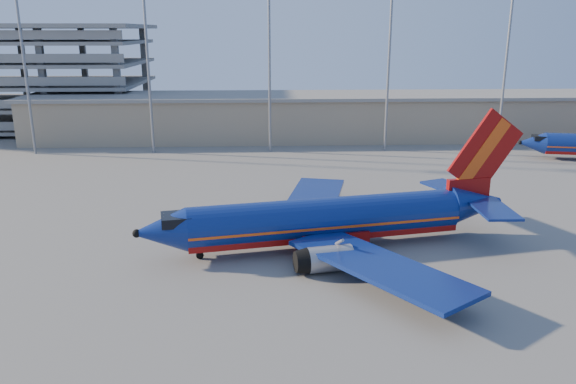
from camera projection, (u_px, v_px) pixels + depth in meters
ground at (329, 251)px, 53.25m from camera, size 220.00×220.00×0.00m
terminal_building at (347, 116)px, 108.15m from camera, size 122.00×16.00×8.50m
light_mast_row at (330, 47)px, 92.76m from camera, size 101.60×1.60×28.65m
aircraft_main at (334, 220)px, 53.56m from camera, size 37.73×35.95×12.89m
baggage_tug at (438, 293)px, 42.83m from camera, size 2.30×1.52×1.58m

